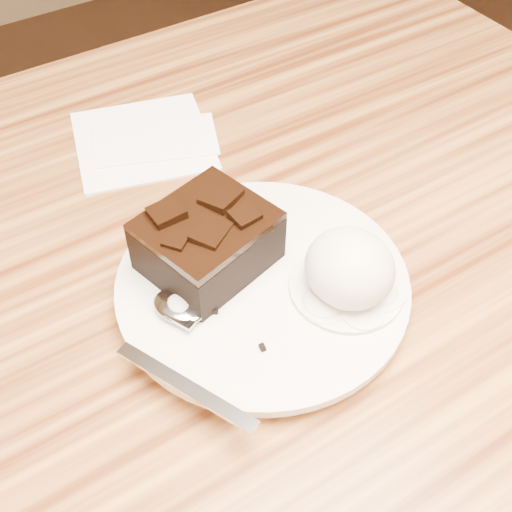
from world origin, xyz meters
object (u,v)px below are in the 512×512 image
ice_cream_scoop (350,268)px  spoon (179,308)px  napkin (143,140)px  dining_table (181,490)px  plate (262,288)px  brownie (208,244)px

ice_cream_scoop → spoon: (-0.13, 0.05, -0.02)m
spoon → napkin: size_ratio=1.28×
dining_table → plate: size_ratio=4.95×
dining_table → spoon: 0.40m
dining_table → spoon: (0.02, -0.04, 0.40)m
plate → brownie: bearing=123.9°
plate → ice_cream_scoop: (0.05, -0.04, 0.04)m
spoon → brownie: bearing=11.3°
plate → spoon: size_ratio=1.37×
ice_cream_scoop → napkin: size_ratio=0.54×
plate → brownie: size_ratio=2.48×
brownie → spoon: bearing=-144.4°
brownie → napkin: bearing=80.5°
dining_table → napkin: 0.44m
spoon → napkin: 0.25m
spoon → plate: bearing=-30.3°
plate → spoon: 0.08m
dining_table → napkin: napkin is taller
brownie → ice_cream_scoop: ice_cream_scoop is taller
plate → brownie: (-0.03, 0.04, 0.03)m
brownie → ice_cream_scoop: bearing=-46.7°
spoon → dining_table: bearing=91.4°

